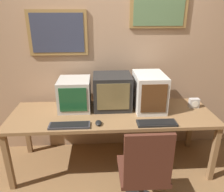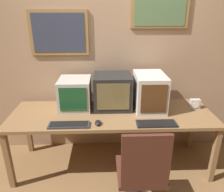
{
  "view_description": "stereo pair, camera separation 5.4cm",
  "coord_description": "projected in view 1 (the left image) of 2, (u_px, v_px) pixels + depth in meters",
  "views": [
    {
      "loc": [
        -0.14,
        -1.35,
        1.84
      ],
      "look_at": [
        0.0,
        0.91,
        0.93
      ],
      "focal_mm": 35.0,
      "sensor_mm": 36.0,
      "label": 1
    },
    {
      "loc": [
        -0.09,
        -1.35,
        1.84
      ],
      "look_at": [
        0.0,
        0.91,
        0.93
      ],
      "focal_mm": 35.0,
      "sensor_mm": 36.0,
      "label": 2
    }
  ],
  "objects": [
    {
      "name": "keyboard_main",
      "position": [
        69.0,
        125.0,
        2.22
      ],
      "size": [
        0.42,
        0.14,
        0.03
      ],
      "color": "#333338",
      "rests_on": "desk"
    },
    {
      "name": "office_chair",
      "position": [
        143.0,
        179.0,
        1.95
      ],
      "size": [
        0.45,
        0.45,
        0.97
      ],
      "color": "black",
      "rests_on": "ground_plane"
    },
    {
      "name": "keyboard_side",
      "position": [
        157.0,
        123.0,
        2.27
      ],
      "size": [
        0.41,
        0.15,
        0.03
      ],
      "color": "black",
      "rests_on": "desk"
    },
    {
      "name": "monitor_left",
      "position": [
        75.0,
        94.0,
        2.58
      ],
      "size": [
        0.37,
        0.4,
        0.36
      ],
      "color": "#B7B2A8",
      "rests_on": "desk"
    },
    {
      "name": "monitor_center",
      "position": [
        112.0,
        91.0,
        2.6
      ],
      "size": [
        0.44,
        0.4,
        0.4
      ],
      "color": "black",
      "rests_on": "desk"
    },
    {
      "name": "desk_clock",
      "position": [
        194.0,
        103.0,
        2.64
      ],
      "size": [
        0.12,
        0.07,
        0.11
      ],
      "color": "#B7B2AD",
      "rests_on": "desk"
    },
    {
      "name": "wall_back",
      "position": [
        109.0,
        54.0,
        2.75
      ],
      "size": [
        8.0,
        0.08,
        2.6
      ],
      "color": "tan",
      "rests_on": "ground_plane"
    },
    {
      "name": "desk",
      "position": [
        112.0,
        118.0,
        2.54
      ],
      "size": [
        2.32,
        0.76,
        0.72
      ],
      "color": "olive",
      "rests_on": "ground_plane"
    },
    {
      "name": "mouse_near_keyboard",
      "position": [
        99.0,
        123.0,
        2.26
      ],
      "size": [
        0.07,
        0.11,
        0.04
      ],
      "color": "black",
      "rests_on": "desk"
    },
    {
      "name": "monitor_right",
      "position": [
        149.0,
        92.0,
        2.57
      ],
      "size": [
        0.34,
        0.48,
        0.42
      ],
      "color": "beige",
      "rests_on": "desk"
    }
  ]
}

